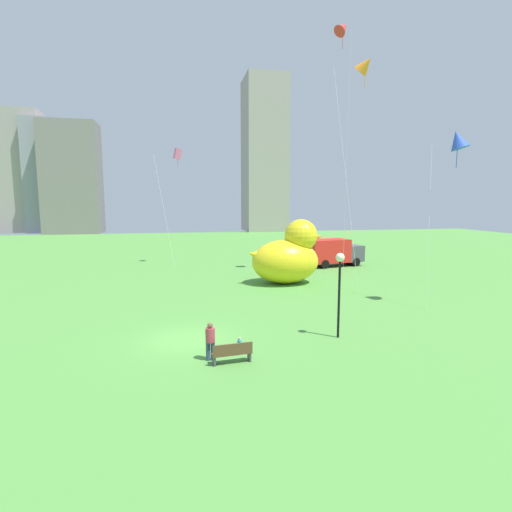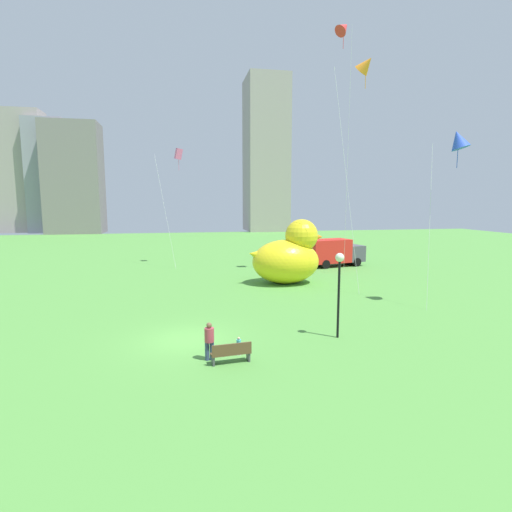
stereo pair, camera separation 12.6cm
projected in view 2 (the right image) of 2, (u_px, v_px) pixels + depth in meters
name	position (u px, v px, depth m)	size (l,w,h in m)	color
ground_plane	(185.00, 340.00, 19.55)	(140.00, 140.00, 0.00)	#51933E
park_bench	(231.00, 353.00, 16.65)	(1.72, 0.64, 0.90)	brown
person_adult	(209.00, 339.00, 16.95)	(0.41, 0.41, 1.66)	#38476B
person_child	(239.00, 345.00, 17.54)	(0.20, 0.20, 0.84)	silver
giant_inflatable_duck	(288.00, 256.00, 32.95)	(6.41, 4.11, 5.31)	yellow
lamppost	(339.00, 275.00, 19.49)	(0.44, 0.44, 4.26)	black
box_truck	(334.00, 253.00, 41.79)	(6.50, 3.51, 2.85)	red
city_skyline	(136.00, 168.00, 89.27)	(63.48, 15.08, 34.68)	#9E938C
kite_blue	(458.00, 140.00, 24.40)	(2.74, 2.70, 11.20)	silver
kite_red	(344.00, 29.00, 34.21)	(1.86, 1.68, 22.32)	silver
kite_pink	(178.00, 155.00, 41.69)	(2.99, 3.08, 12.34)	silver
kite_orange	(366.00, 65.00, 29.17)	(3.01, 3.06, 17.48)	silver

